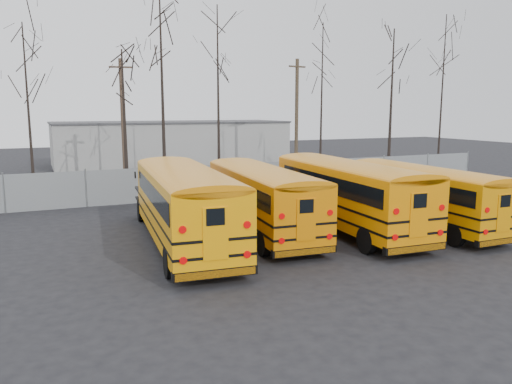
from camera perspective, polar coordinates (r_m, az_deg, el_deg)
name	(u,v)px	position (r m, az deg, el deg)	size (l,w,h in m)	color
ground	(330,244)	(20.04, 8.46, -5.95)	(120.00, 120.00, 0.00)	black
fence	(224,180)	(30.43, -3.70, 1.32)	(40.00, 0.04, 2.00)	gray
distant_building	(172,143)	(49.94, -9.60, 5.53)	(22.00, 8.00, 4.00)	#9E9E9A
bus_a	(184,199)	(19.43, -8.26, -0.83)	(3.63, 11.48, 3.16)	black
bus_b	(261,194)	(21.30, 0.53, -0.19)	(3.32, 10.64, 2.93)	black
bus_c	(345,189)	(22.15, 10.16, 0.32)	(3.23, 11.29, 3.12)	black
bus_d	(421,191)	(23.63, 18.33, 0.11)	(2.51, 10.11, 2.82)	black
utility_pole_left	(123,121)	(35.90, -14.97, 7.81)	(1.55, 0.33, 8.69)	#483628
utility_pole_right	(297,115)	(41.58, 4.66, 8.72)	(1.65, 0.42, 9.32)	#453727
tree_2	(29,114)	(31.63, -24.55, 8.16)	(0.26, 0.26, 10.08)	black
tree_3	(125,121)	(33.96, -14.79, 7.87)	(0.26, 0.26, 9.08)	black
tree_4	(162,91)	(34.75, -10.66, 11.27)	(0.26, 0.26, 12.99)	black
tree_5	(218,98)	(34.19, -4.34, 10.64)	(0.26, 0.26, 12.04)	black
tree_6	(321,103)	(37.98, 7.49, 10.06)	(0.26, 0.26, 11.50)	black
tree_7	(391,106)	(39.14, 15.17, 9.50)	(0.26, 0.26, 11.11)	black
tree_8	(442,97)	(42.29, 20.46, 10.12)	(0.26, 0.26, 12.44)	black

